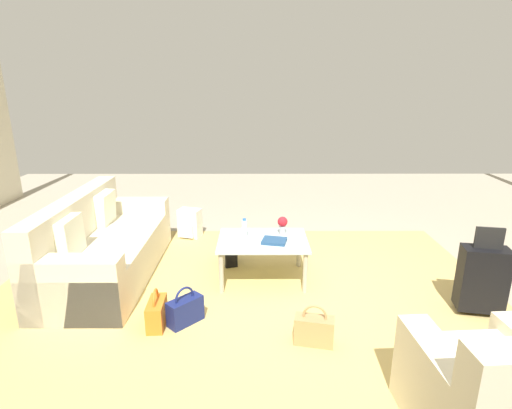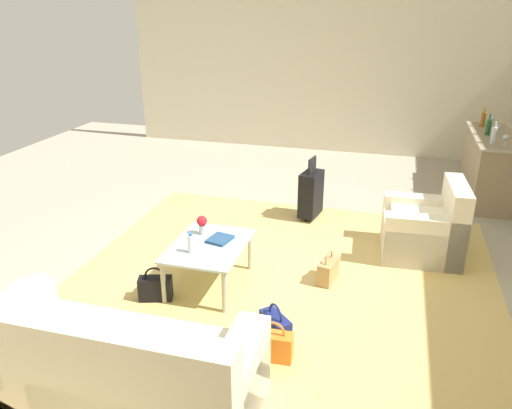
{
  "view_description": "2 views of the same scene",
  "coord_description": "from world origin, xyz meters",
  "px_view_note": "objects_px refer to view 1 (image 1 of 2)",
  "views": [
    {
      "loc": [
        0.48,
        3.5,
        2.04
      ],
      "look_at": [
        0.47,
        -0.4,
        0.89
      ],
      "focal_mm": 28.0,
      "sensor_mm": 36.0,
      "label": 1
    },
    {
      "loc": [
        4.59,
        1.17,
        2.71
      ],
      "look_at": [
        0.05,
        -0.1,
        0.81
      ],
      "focal_mm": 35.0,
      "sensor_mm": 36.0,
      "label": 2
    }
  ],
  "objects_px": {
    "coffee_table_book": "(274,241)",
    "suitcase_black": "(482,278)",
    "handbag_black": "(229,253)",
    "coffee_table": "(263,245)",
    "water_bottle": "(244,228)",
    "flower_vase": "(283,224)",
    "backpack_white": "(190,224)",
    "armchair": "(500,407)",
    "handbag_tan": "(315,330)",
    "handbag_orange": "(157,313)",
    "handbag_navy": "(185,310)",
    "couch": "(101,249)"
  },
  "relations": [
    {
      "from": "handbag_navy",
      "to": "flower_vase",
      "type": "bearing_deg",
      "value": -132.36
    },
    {
      "from": "coffee_table",
      "to": "flower_vase",
      "type": "distance_m",
      "value": 0.32
    },
    {
      "from": "armchair",
      "to": "handbag_tan",
      "type": "bearing_deg",
      "value": -48.06
    },
    {
      "from": "coffee_table",
      "to": "water_bottle",
      "type": "xyz_separation_m",
      "value": [
        0.2,
        -0.1,
        0.15
      ]
    },
    {
      "from": "coffee_table",
      "to": "water_bottle",
      "type": "bearing_deg",
      "value": -26.57
    },
    {
      "from": "handbag_navy",
      "to": "handbag_tan",
      "type": "xyz_separation_m",
      "value": [
        -1.11,
        0.3,
        0.0
      ]
    },
    {
      "from": "handbag_orange",
      "to": "handbag_navy",
      "type": "bearing_deg",
      "value": -170.8
    },
    {
      "from": "armchair",
      "to": "backpack_white",
      "type": "relative_size",
      "value": 2.26
    },
    {
      "from": "coffee_table",
      "to": "coffee_table_book",
      "type": "height_order",
      "value": "coffee_table_book"
    },
    {
      "from": "backpack_white",
      "to": "armchair",
      "type": "bearing_deg",
      "value": 123.71
    },
    {
      "from": "coffee_table",
      "to": "handbag_orange",
      "type": "xyz_separation_m",
      "value": [
        0.95,
        0.91,
        -0.27
      ]
    },
    {
      "from": "armchair",
      "to": "backpack_white",
      "type": "xyz_separation_m",
      "value": [
        2.31,
        -3.46,
        -0.11
      ]
    },
    {
      "from": "flower_vase",
      "to": "handbag_black",
      "type": "bearing_deg",
      "value": -23.0
    },
    {
      "from": "couch",
      "to": "armchair",
      "type": "height_order",
      "value": "couch"
    },
    {
      "from": "coffee_table_book",
      "to": "water_bottle",
      "type": "bearing_deg",
      "value": -17.1
    },
    {
      "from": "coffee_table",
      "to": "handbag_orange",
      "type": "bearing_deg",
      "value": 43.59
    },
    {
      "from": "coffee_table_book",
      "to": "flower_vase",
      "type": "relative_size",
      "value": 1.21
    },
    {
      "from": "coffee_table",
      "to": "handbag_tan",
      "type": "distance_m",
      "value": 1.26
    },
    {
      "from": "couch",
      "to": "handbag_black",
      "type": "distance_m",
      "value": 1.44
    },
    {
      "from": "handbag_orange",
      "to": "couch",
      "type": "bearing_deg",
      "value": -50.02
    },
    {
      "from": "coffee_table",
      "to": "couch",
      "type": "bearing_deg",
      "value": -3.19
    },
    {
      "from": "couch",
      "to": "suitcase_black",
      "type": "xyz_separation_m",
      "value": [
        -3.8,
        0.8,
        0.05
      ]
    },
    {
      "from": "armchair",
      "to": "handbag_black",
      "type": "bearing_deg",
      "value": -56.54
    },
    {
      "from": "couch",
      "to": "coffee_table",
      "type": "xyz_separation_m",
      "value": [
        -1.8,
        0.1,
        0.09
      ]
    },
    {
      "from": "water_bottle",
      "to": "backpack_white",
      "type": "relative_size",
      "value": 0.51
    },
    {
      "from": "couch",
      "to": "backpack_white",
      "type": "relative_size",
      "value": 5.29
    },
    {
      "from": "handbag_navy",
      "to": "coffee_table_book",
      "type": "bearing_deg",
      "value": -136.44
    },
    {
      "from": "coffee_table_book",
      "to": "handbag_black",
      "type": "distance_m",
      "value": 0.8
    },
    {
      "from": "couch",
      "to": "coffee_table_book",
      "type": "height_order",
      "value": "couch"
    },
    {
      "from": "flower_vase",
      "to": "handbag_black",
      "type": "xyz_separation_m",
      "value": [
        0.62,
        -0.26,
        -0.46
      ]
    },
    {
      "from": "coffee_table",
      "to": "handbag_black",
      "type": "xyz_separation_m",
      "value": [
        0.4,
        -0.41,
        -0.27
      ]
    },
    {
      "from": "suitcase_black",
      "to": "handbag_navy",
      "type": "bearing_deg",
      "value": 3.52
    },
    {
      "from": "coffee_table_book",
      "to": "coffee_table",
      "type": "bearing_deg",
      "value": -21.43
    },
    {
      "from": "handbag_tan",
      "to": "handbag_black",
      "type": "bearing_deg",
      "value": -62.97
    },
    {
      "from": "suitcase_black",
      "to": "backpack_white",
      "type": "distance_m",
      "value": 3.61
    },
    {
      "from": "flower_vase",
      "to": "backpack_white",
      "type": "distance_m",
      "value": 1.72
    },
    {
      "from": "coffee_table_book",
      "to": "suitcase_black",
      "type": "bearing_deg",
      "value": 174.01
    },
    {
      "from": "handbag_orange",
      "to": "handbag_tan",
      "type": "relative_size",
      "value": 1.0
    },
    {
      "from": "backpack_white",
      "to": "couch",
      "type": "bearing_deg",
      "value": 56.35
    },
    {
      "from": "flower_vase",
      "to": "handbag_navy",
      "type": "distance_m",
      "value": 1.45
    },
    {
      "from": "handbag_navy",
      "to": "handbag_orange",
      "type": "xyz_separation_m",
      "value": [
        0.24,
        0.04,
        0.0
      ]
    },
    {
      "from": "armchair",
      "to": "coffee_table_book",
      "type": "height_order",
      "value": "armchair"
    },
    {
      "from": "suitcase_black",
      "to": "backpack_white",
      "type": "bearing_deg",
      "value": -33.53
    },
    {
      "from": "coffee_table",
      "to": "armchair",
      "type": "bearing_deg",
      "value": 121.03
    },
    {
      "from": "coffee_table",
      "to": "handbag_orange",
      "type": "height_order",
      "value": "coffee_table"
    },
    {
      "from": "water_bottle",
      "to": "suitcase_black",
      "type": "bearing_deg",
      "value": 160.02
    },
    {
      "from": "handbag_black",
      "to": "handbag_orange",
      "type": "distance_m",
      "value": 1.43
    },
    {
      "from": "couch",
      "to": "water_bottle",
      "type": "xyz_separation_m",
      "value": [
        -1.6,
        -0.0,
        0.25
      ]
    },
    {
      "from": "coffee_table_book",
      "to": "handbag_tan",
      "type": "bearing_deg",
      "value": 116.95
    },
    {
      "from": "suitcase_black",
      "to": "handbag_black",
      "type": "relative_size",
      "value": 2.37
    }
  ]
}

